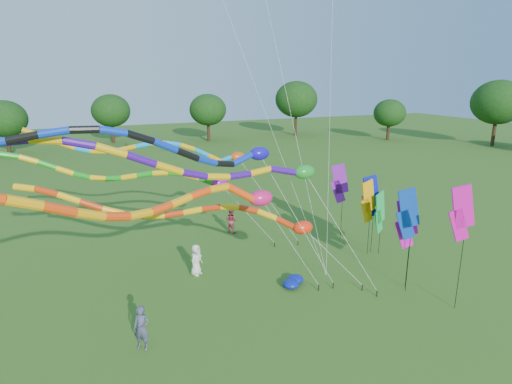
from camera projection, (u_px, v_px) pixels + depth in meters
name	position (u px, v px, depth m)	size (l,w,h in m)	color
ground	(326.00, 335.00, 16.86)	(160.00, 160.00, 0.00)	#2B5616
tree_ring	(326.00, 167.00, 21.62)	(118.78, 120.32, 9.67)	#382314
tube_kite_red	(203.00, 214.00, 18.87)	(14.10, 4.52, 6.20)	black
tube_kite_orange	(158.00, 202.00, 13.81)	(14.75, 4.78, 7.96)	black
tube_kite_purple	(178.00, 164.00, 14.67)	(16.67, 1.11, 8.82)	black
tube_kite_blue	(148.00, 148.00, 14.00)	(15.47, 2.26, 9.13)	black
tube_kite_cyan	(167.00, 151.00, 21.56)	(13.70, 1.59, 8.07)	black
tube_kite_green	(141.00, 175.00, 22.50)	(14.33, 2.48, 6.98)	black
banner_pole_orange	(368.00, 202.00, 23.51)	(1.16, 0.29, 4.45)	black
banner_pole_green	(380.00, 213.00, 23.81)	(1.10, 0.53, 3.76)	black
banner_pole_blue_b	(371.00, 197.00, 23.90)	(1.15, 0.30, 4.61)	black
banner_pole_violet	(339.00, 184.00, 26.10)	(1.11, 0.49, 4.78)	black
banner_pole_magenta_b	(462.00, 214.00, 17.65)	(1.11, 0.50, 5.64)	black
banner_pole_blue_a	(408.00, 214.00, 19.33)	(1.13, 0.43, 5.08)	black
banner_pole_magenta_a	(406.00, 223.00, 19.82)	(1.12, 0.46, 4.52)	black
blue_nylon_heap	(297.00, 279.00, 21.01)	(1.46, 1.33, 0.48)	#0B1B95
person_a	(196.00, 260.00, 21.78)	(0.80, 0.52, 1.63)	silver
person_b	(142.00, 328.00, 15.79)	(0.63, 0.42, 1.74)	#40435A
person_c	(231.00, 221.00, 27.72)	(0.79, 0.61, 1.62)	#90343E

